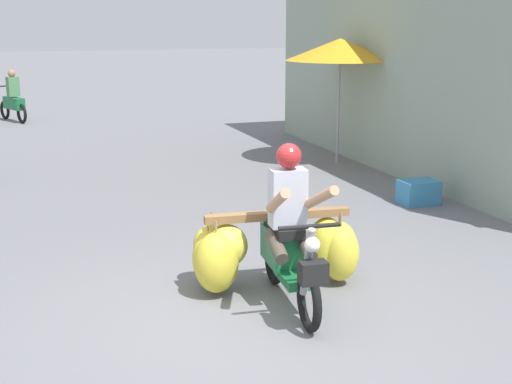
{
  "coord_description": "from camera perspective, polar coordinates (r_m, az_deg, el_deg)",
  "views": [
    {
      "loc": [
        -1.82,
        -5.7,
        2.7
      ],
      "look_at": [
        0.6,
        1.29,
        0.9
      ],
      "focal_mm": 49.74,
      "sensor_mm": 36.0,
      "label": 1
    }
  ],
  "objects": [
    {
      "name": "ground_plane",
      "position": [
        6.56,
        -1.3,
        -10.61
      ],
      "size": [
        120.0,
        120.0,
        0.0
      ],
      "primitive_type": "plane",
      "color": "slate"
    },
    {
      "name": "motorbike_main_loaded",
      "position": [
        7.15,
        1.68,
        -4.47
      ],
      "size": [
        1.87,
        1.9,
        1.58
      ],
      "color": "black",
      "rests_on": "ground"
    },
    {
      "name": "motorbike_distant_ahead_right",
      "position": [
        20.39,
        -18.93,
        6.96
      ],
      "size": [
        0.78,
        1.52,
        1.4
      ],
      "color": "black",
      "rests_on": "ground"
    },
    {
      "name": "shopfront_building",
      "position": [
        14.0,
        16.61,
        9.52
      ],
      "size": [
        3.59,
        9.91,
        3.63
      ],
      "color": "gray",
      "rests_on": "ground"
    },
    {
      "name": "market_umbrella_near_shop",
      "position": [
        13.6,
        6.77,
        11.31
      ],
      "size": [
        2.05,
        2.05,
        2.36
      ],
      "color": "#99999E",
      "rests_on": "ground"
    },
    {
      "name": "produce_crate",
      "position": [
        10.91,
        12.94,
        -0.01
      ],
      "size": [
        0.56,
        0.4,
        0.36
      ],
      "primitive_type": "cube",
      "color": "teal",
      "rests_on": "ground"
    }
  ]
}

